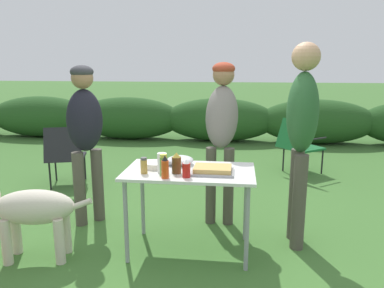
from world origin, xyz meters
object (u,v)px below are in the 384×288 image
standing_person_in_navy_coat (85,128)px  camp_chair_green_behind_table (298,143)px  plate_stack (156,165)px  paper_cup_stack (162,163)px  standing_person_with_beanie (302,126)px  standing_person_in_olive_jacket (222,122)px  hot_sauce_bottle (165,167)px  mixing_bowl (180,160)px  ketchup_bottle (186,169)px  folding_table (190,179)px  dog (27,209)px  spice_jar (144,166)px  camp_chair_near_hedge (65,153)px  relish_jar (164,165)px  beer_bottle (177,163)px  food_tray (213,170)px

standing_person_in_navy_coat → camp_chair_green_behind_table: (2.41, 2.07, -0.53)m
plate_stack → paper_cup_stack: (0.08, -0.13, 0.06)m
plate_stack → standing_person_with_beanie: (1.25, 0.21, 0.33)m
standing_person_in_olive_jacket → camp_chair_green_behind_table: (1.06, 1.81, -0.58)m
hot_sauce_bottle → standing_person_in_navy_coat: standing_person_in_navy_coat is taller
mixing_bowl → ketchup_bottle: (0.11, -0.37, 0.03)m
ketchup_bottle → folding_table: bearing=90.0°
mixing_bowl → dog: size_ratio=0.23×
mixing_bowl → dog: 1.35m
spice_jar → dog: 1.05m
folding_table → standing_person_in_navy_coat: 1.25m
plate_stack → camp_chair_near_hedge: bearing=136.4°
camp_chair_near_hedge → standing_person_in_navy_coat: bearing=-71.3°
spice_jar → hot_sauce_bottle: hot_sauce_bottle is taller
ketchup_bottle → camp_chair_green_behind_table: ketchup_bottle is taller
mixing_bowl → relish_jar: (-0.08, -0.35, 0.05)m
beer_bottle → standing_person_with_beanie: 1.14m
relish_jar → spice_jar: bearing=167.0°
hot_sauce_bottle → dog: size_ratio=0.18×
relish_jar → camp_chair_near_hedge: 2.42m
standing_person_in_olive_jacket → dog: bearing=-144.0°
beer_bottle → camp_chair_near_hedge: 2.43m
mixing_bowl → standing_person_in_olive_jacket: 0.71m
mixing_bowl → standing_person_in_navy_coat: 1.07m
hot_sauce_bottle → standing_person_in_olive_jacket: standing_person_in_olive_jacket is taller
standing_person_in_olive_jacket → mixing_bowl: bearing=-118.8°
plate_stack → standing_person_in_navy_coat: size_ratio=0.13×
food_tray → camp_chair_green_behind_table: (1.10, 2.61, -0.30)m
folding_table → ketchup_bottle: bearing=-90.0°
plate_stack → paper_cup_stack: paper_cup_stack is taller
dog → hot_sauce_bottle: bearing=-96.3°
plate_stack → camp_chair_green_behind_table: bearing=57.4°
food_tray → standing_person_in_olive_jacket: (0.03, 0.79, 0.28)m
mixing_bowl → dog: (-1.22, -0.47, -0.33)m
beer_bottle → hot_sauce_bottle: size_ratio=0.95×
spice_jar → camp_chair_green_behind_table: bearing=58.3°
mixing_bowl → camp_chair_near_hedge: 2.24m
beer_bottle → camp_chair_near_hedge: (-1.76, 1.63, -0.36)m
food_tray → beer_bottle: bearing=-172.2°
standing_person_in_navy_coat → food_tray: bearing=-70.1°
relish_jar → standing_person_in_navy_coat: 1.14m
ketchup_bottle → paper_cup_stack: bearing=151.4°
hot_sauce_bottle → ketchup_bottle: size_ratio=1.25×
food_tray → ketchup_bottle: 0.25m
relish_jar → hot_sauce_bottle: bearing=-69.4°
folding_table → dog: size_ratio=1.05×
plate_stack → standing_person_with_beanie: size_ratio=0.12×
camp_chair_near_hedge → mixing_bowl: bearing=-54.5°
mixing_bowl → relish_jar: size_ratio=1.35×
relish_jar → camp_chair_green_behind_table: size_ratio=0.21×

